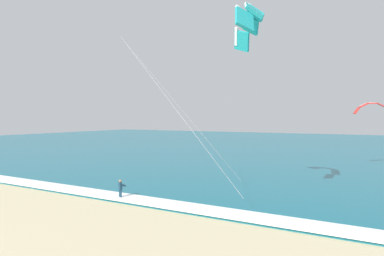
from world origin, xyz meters
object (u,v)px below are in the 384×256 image
(kite_primary, at_px, (248,22))
(kite_distant, at_px, (372,107))
(surfboard, at_px, (120,200))
(kitesurfer, at_px, (121,189))

(kite_primary, height_order, kite_distant, kite_primary)
(surfboard, relative_size, kite_primary, 0.10)
(kitesurfer, distance_m, kite_distant, 33.38)
(surfboard, relative_size, kitesurfer, 0.86)
(kite_primary, bearing_deg, kite_distant, 69.68)
(kitesurfer, relative_size, kite_distant, 0.39)
(surfboard, distance_m, kite_primary, 17.58)
(kite_primary, bearing_deg, surfboard, -158.19)
(surfboard, xyz_separation_m, kitesurfer, (0.01, 0.02, 0.91))
(kite_distant, bearing_deg, surfboard, -123.97)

